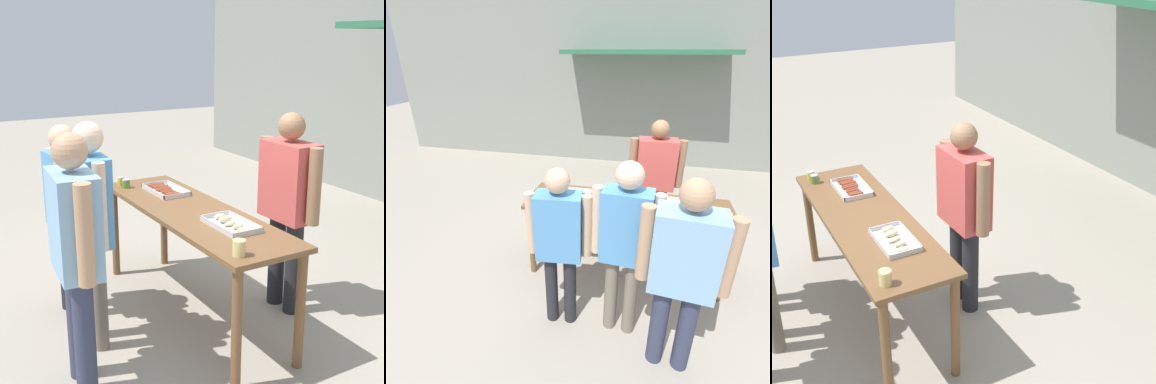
{
  "view_description": "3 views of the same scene",
  "coord_description": "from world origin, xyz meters",
  "views": [
    {
      "loc": [
        3.55,
        -2.02,
        2.25
      ],
      "look_at": [
        0.0,
        0.0,
        1.07
      ],
      "focal_mm": 50.0,
      "sensor_mm": 36.0,
      "label": 1
    },
    {
      "loc": [
        0.13,
        -2.95,
        2.43
      ],
      "look_at": [
        -0.57,
        0.05,
        0.97
      ],
      "focal_mm": 28.0,
      "sensor_mm": 36.0,
      "label": 2
    },
    {
      "loc": [
        3.76,
        -1.14,
        2.95
      ],
      "look_at": [
        0.29,
        0.74,
        1.1
      ],
      "focal_mm": 50.0,
      "sensor_mm": 36.0,
      "label": 3
    }
  ],
  "objects": [
    {
      "name": "food_tray_sausages",
      "position": [
        -0.57,
        0.05,
        0.93
      ],
      "size": [
        0.46,
        0.27,
        0.04
      ],
      "color": "silver",
      "rests_on": "serving_table"
    },
    {
      "name": "condiment_jar_ketchup",
      "position": [
        -0.87,
        -0.2,
        0.96
      ],
      "size": [
        0.07,
        0.07,
        0.08
      ],
      "color": "#567A38",
      "rests_on": "serving_table"
    },
    {
      "name": "serving_table",
      "position": [
        0.0,
        0.0,
        0.79
      ],
      "size": [
        2.22,
        0.66,
        0.92
      ],
      "color": "brown",
      "rests_on": "ground"
    },
    {
      "name": "building_facade_back",
      "position": [
        0.0,
        3.98,
        2.26
      ],
      "size": [
        12.0,
        1.11,
        4.5
      ],
      "color": "gray",
      "rests_on": "ground"
    },
    {
      "name": "person_customer_waiting_in_line",
      "position": [
        0.04,
        -0.85,
        1.02
      ],
      "size": [
        0.57,
        0.25,
        1.7
      ],
      "rotation": [
        0.0,
        0.0,
        3.07
      ],
      "color": "#756B5B",
      "rests_on": "ground"
    },
    {
      "name": "ground_plane",
      "position": [
        0.0,
        0.0,
        0.0
      ],
      "size": [
        24.0,
        24.0,
        0.0
      ],
      "primitive_type": "plane",
      "color": "#A39989"
    },
    {
      "name": "food_tray_buns",
      "position": [
        0.48,
        0.05,
        0.94
      ],
      "size": [
        0.45,
        0.26,
        0.06
      ],
      "color": "silver",
      "rests_on": "serving_table"
    },
    {
      "name": "beer_cup",
      "position": [
        0.96,
        -0.21,
        0.97
      ],
      "size": [
        0.09,
        0.09,
        0.11
      ],
      "color": "#DBC67A",
      "rests_on": "serving_table"
    },
    {
      "name": "person_customer_with_cup",
      "position": [
        0.48,
        -1.11,
        1.01
      ],
      "size": [
        0.67,
        0.3,
        1.71
      ],
      "rotation": [
        0.0,
        0.0,
        3.05
      ],
      "color": "#333851",
      "rests_on": "ground"
    },
    {
      "name": "person_customer_holding_hotdog",
      "position": [
        -0.52,
        -0.87,
        0.96
      ],
      "size": [
        0.56,
        0.25,
        1.6
      ],
      "rotation": [
        0.0,
        0.0,
        3.25
      ],
      "color": "#232328",
      "rests_on": "ground"
    },
    {
      "name": "person_server_behind_table",
      "position": [
        0.29,
        0.74,
        0.99
      ],
      "size": [
        0.68,
        0.28,
        1.69
      ],
      "rotation": [
        0.0,
        0.0,
        0.04
      ],
      "color": "#232328",
      "rests_on": "ground"
    },
    {
      "name": "condiment_jar_mustard",
      "position": [
        -0.97,
        -0.21,
        0.96
      ],
      "size": [
        0.07,
        0.07,
        0.08
      ],
      "color": "gold",
      "rests_on": "serving_table"
    }
  ]
}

